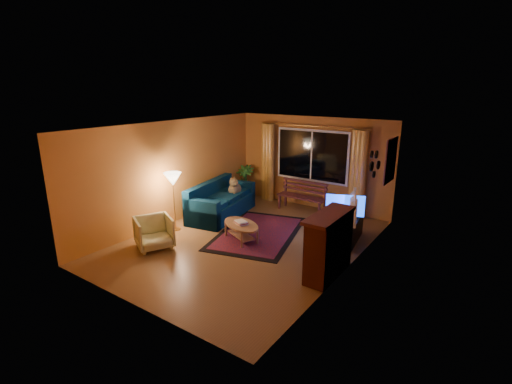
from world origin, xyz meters
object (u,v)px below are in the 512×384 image
Objects in this scene: floor_lamp at (174,202)px; armchair at (154,231)px; tv_console at (348,230)px; coffee_table at (241,232)px; sofa at (222,199)px; bench at (301,204)px.

armchair is at bearing -68.09° from floor_lamp.
coffee_table is at bearing -155.38° from tv_console.
floor_lamp is at bearing -166.98° from coffee_table.
floor_lamp is at bearing 49.18° from armchair.
armchair reaches higher than tv_console.
sofa is 1.73m from coffee_table.
tv_console is at bearing 32.94° from coffee_table.
floor_lamp is 1.76m from coffee_table.
floor_lamp is at bearing -120.54° from bench.
floor_lamp is 1.28× the size of coffee_table.
armchair is at bearing -149.35° from tv_console.
sofa is 2.03× the size of coffee_table.
armchair is 1.85m from coffee_table.
armchair is at bearing -133.45° from coffee_table.
floor_lamp is 3.98m from tv_console.
bench is at bearing 57.70° from floor_lamp.
tv_console is (1.78, -1.23, 0.05)m from bench.
bench is at bearing 86.24° from coffee_table.
armchair is 0.54× the size of floor_lamp.
floor_lamp is at bearing -111.59° from sofa.
floor_lamp reaches higher than coffee_table.
armchair is at bearing -108.74° from bench.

